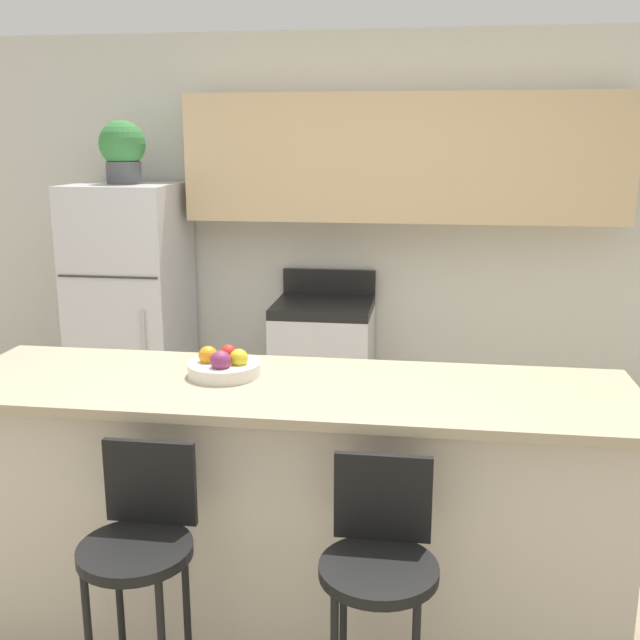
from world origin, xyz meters
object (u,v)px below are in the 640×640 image
(bar_stool_right, at_px, (379,570))
(fruit_bowl, at_px, (224,366))
(stove_range, at_px, (323,371))
(potted_plant_on_fridge, at_px, (123,150))
(refrigerator, at_px, (132,313))
(bar_stool_left, at_px, (140,551))

(bar_stool_right, bearing_deg, fruit_bowl, 135.79)
(stove_range, bearing_deg, potted_plant_on_fridge, -177.39)
(bar_stool_right, relative_size, potted_plant_on_fridge, 2.53)
(refrigerator, bearing_deg, potted_plant_on_fridge, 115.72)
(stove_range, relative_size, bar_stool_left, 1.11)
(refrigerator, height_order, potted_plant_on_fridge, potted_plant_on_fridge)
(refrigerator, relative_size, bar_stool_left, 1.69)
(refrigerator, xyz_separation_m, potted_plant_on_fridge, (-0.00, 0.00, 1.02))
(bar_stool_left, height_order, fruit_bowl, fruit_bowl)
(bar_stool_left, distance_m, potted_plant_on_fridge, 2.90)
(bar_stool_left, distance_m, fruit_bowl, 0.75)
(refrigerator, height_order, bar_stool_right, refrigerator)
(potted_plant_on_fridge, bearing_deg, bar_stool_left, -67.75)
(stove_range, height_order, fruit_bowl, fruit_bowl)
(bar_stool_left, bearing_deg, stove_range, 84.85)
(bar_stool_right, bearing_deg, refrigerator, 125.47)
(stove_range, bearing_deg, bar_stool_right, -78.33)
(stove_range, xyz_separation_m, bar_stool_right, (0.52, -2.51, 0.18))
(refrigerator, distance_m, fruit_bowl, 2.16)
(refrigerator, relative_size, bar_stool_right, 1.69)
(bar_stool_right, distance_m, fruit_bowl, 0.98)
(bar_stool_right, bearing_deg, potted_plant_on_fridge, 125.47)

